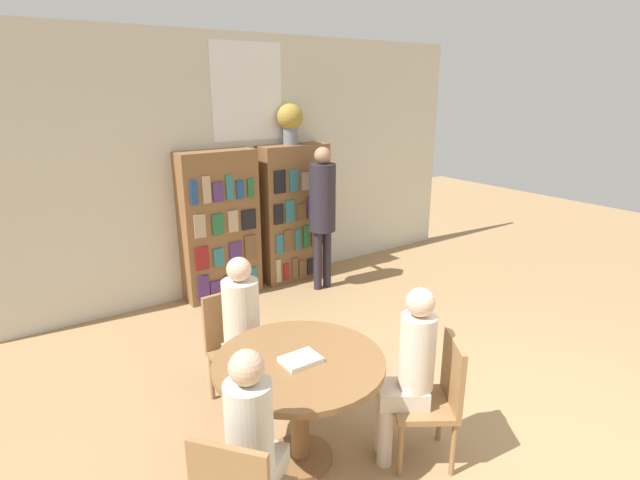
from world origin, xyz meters
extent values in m
plane|color=#9E7A51|center=(0.00, 0.00, 0.00)|extent=(16.00, 16.00, 0.00)
cube|color=beige|center=(0.00, 4.00, 1.50)|extent=(6.40, 0.06, 3.00)
cube|color=white|center=(0.00, 3.97, 2.35)|extent=(0.90, 0.01, 1.10)
cube|color=brown|center=(-0.51, 3.81, 0.87)|extent=(0.90, 0.32, 1.73)
cube|color=#4C2D6B|center=(-0.82, 3.64, 0.21)|extent=(0.14, 0.02, 0.30)
cube|color=#4C2D6B|center=(-0.67, 3.64, 0.16)|extent=(0.14, 0.02, 0.21)
cube|color=#236638|center=(-0.52, 3.64, 0.18)|extent=(0.13, 0.02, 0.24)
cube|color=tan|center=(-0.35, 3.64, 0.19)|extent=(0.11, 0.02, 0.26)
cube|color=#2D707A|center=(-0.19, 3.64, 0.19)|extent=(0.10, 0.02, 0.26)
cube|color=maroon|center=(-0.82, 3.64, 0.57)|extent=(0.16, 0.02, 0.27)
cube|color=#2D707A|center=(-0.62, 3.64, 0.54)|extent=(0.13, 0.02, 0.21)
cube|color=#4C2D6B|center=(-0.41, 3.64, 0.56)|extent=(0.16, 0.02, 0.25)
cube|color=brown|center=(-0.21, 3.64, 0.59)|extent=(0.14, 0.02, 0.30)
cube|color=tan|center=(-0.82, 3.64, 0.94)|extent=(0.13, 0.02, 0.26)
cube|color=#236638|center=(-0.60, 3.64, 0.93)|extent=(0.14, 0.02, 0.24)
cube|color=tan|center=(-0.42, 3.64, 0.94)|extent=(0.12, 0.02, 0.25)
cube|color=black|center=(-0.22, 3.64, 0.93)|extent=(0.18, 0.02, 0.23)
cube|color=navy|center=(-0.85, 3.64, 1.32)|extent=(0.08, 0.02, 0.27)
cube|color=tan|center=(-0.71, 3.64, 1.34)|extent=(0.09, 0.02, 0.30)
cube|color=#4C2D6B|center=(-0.58, 3.64, 1.30)|extent=(0.12, 0.02, 0.22)
cube|color=#2D707A|center=(-0.44, 3.64, 1.33)|extent=(0.08, 0.02, 0.28)
cube|color=navy|center=(-0.31, 3.64, 1.29)|extent=(0.09, 0.02, 0.21)
cube|color=#236638|center=(-0.18, 3.64, 1.30)|extent=(0.07, 0.02, 0.22)
cube|color=brown|center=(0.51, 3.81, 0.87)|extent=(0.90, 0.32, 1.73)
cube|color=tan|center=(0.16, 3.64, 0.21)|extent=(0.06, 0.02, 0.30)
cube|color=maroon|center=(0.27, 3.64, 0.17)|extent=(0.07, 0.02, 0.22)
cube|color=brown|center=(0.40, 3.64, 0.19)|extent=(0.09, 0.02, 0.27)
cube|color=brown|center=(0.50, 3.64, 0.17)|extent=(0.07, 0.02, 0.22)
cube|color=black|center=(0.64, 3.64, 0.17)|extent=(0.08, 0.02, 0.21)
cube|color=#236638|center=(0.74, 3.64, 0.20)|extent=(0.07, 0.02, 0.28)
cube|color=brown|center=(0.86, 3.64, 0.17)|extent=(0.07, 0.02, 0.22)
cube|color=#2D707A|center=(0.19, 3.64, 0.56)|extent=(0.10, 0.02, 0.24)
cube|color=brown|center=(0.30, 3.64, 0.57)|extent=(0.12, 0.02, 0.28)
cube|color=#2D707A|center=(0.45, 3.64, 0.57)|extent=(0.08, 0.02, 0.27)
cube|color=#236638|center=(0.58, 3.64, 0.58)|extent=(0.08, 0.02, 0.29)
cube|color=brown|center=(0.70, 3.64, 0.55)|extent=(0.07, 0.02, 0.24)
cube|color=black|center=(0.84, 3.64, 0.57)|extent=(0.08, 0.02, 0.27)
cube|color=black|center=(0.18, 3.64, 0.93)|extent=(0.13, 0.02, 0.24)
cube|color=#2D707A|center=(0.34, 3.64, 0.95)|extent=(0.13, 0.02, 0.27)
cube|color=brown|center=(0.51, 3.64, 0.92)|extent=(0.12, 0.02, 0.21)
cube|color=#4C2D6B|center=(0.67, 3.64, 0.95)|extent=(0.13, 0.02, 0.28)
cube|color=#236638|center=(0.83, 3.64, 0.96)|extent=(0.13, 0.02, 0.29)
cube|color=black|center=(0.21, 3.64, 1.33)|extent=(0.15, 0.02, 0.27)
cube|color=#2D707A|center=(0.41, 3.64, 1.32)|extent=(0.12, 0.02, 0.27)
cube|color=tan|center=(0.61, 3.64, 1.30)|extent=(0.18, 0.02, 0.22)
cube|color=maroon|center=(0.82, 3.64, 1.34)|extent=(0.17, 0.02, 0.30)
cylinder|color=slate|center=(0.48, 3.81, 1.83)|extent=(0.18, 0.18, 0.21)
sphere|color=olive|center=(0.48, 3.81, 2.06)|extent=(0.31, 0.31, 0.31)
cylinder|color=brown|center=(-1.27, 0.93, 0.01)|extent=(0.44, 0.44, 0.03)
cylinder|color=brown|center=(-1.27, 0.93, 0.37)|extent=(0.12, 0.12, 0.69)
cylinder|color=brown|center=(-1.27, 0.93, 0.74)|extent=(1.10, 1.10, 0.04)
cube|color=olive|center=(-1.30, 1.74, 0.41)|extent=(0.42, 0.42, 0.04)
cube|color=olive|center=(-1.31, 1.92, 0.66)|extent=(0.40, 0.05, 0.45)
cylinder|color=olive|center=(-1.12, 1.58, 0.20)|extent=(0.04, 0.04, 0.39)
cylinder|color=olive|center=(-1.46, 1.57, 0.20)|extent=(0.04, 0.04, 0.39)
cylinder|color=olive|center=(-1.14, 1.92, 0.20)|extent=(0.04, 0.04, 0.39)
cylinder|color=olive|center=(-1.48, 1.91, 0.20)|extent=(0.04, 0.04, 0.39)
cube|color=olive|center=(-0.59, 0.48, 0.41)|extent=(0.55, 0.55, 0.04)
cube|color=olive|center=(-0.44, 0.39, 0.66)|extent=(0.25, 0.35, 0.45)
cylinder|color=olive|center=(-0.83, 0.44, 0.20)|extent=(0.04, 0.04, 0.39)
cylinder|color=olive|center=(-0.64, 0.72, 0.20)|extent=(0.04, 0.04, 0.39)
cylinder|color=olive|center=(-0.54, 0.25, 0.20)|extent=(0.04, 0.04, 0.39)
cylinder|color=olive|center=(-0.35, 0.53, 0.20)|extent=(0.04, 0.04, 0.39)
cube|color=beige|center=(-1.29, 1.60, 0.49)|extent=(0.29, 0.33, 0.12)
cylinder|color=beige|center=(-1.30, 1.68, 0.80)|extent=(0.27, 0.27, 0.50)
sphere|color=#DBB293|center=(-1.30, 1.68, 1.14)|extent=(0.18, 0.18, 0.18)
cylinder|color=beige|center=(-1.21, 1.50, 0.22)|extent=(0.10, 0.10, 0.43)
cylinder|color=beige|center=(-1.36, 1.49, 0.22)|extent=(0.10, 0.10, 0.43)
cube|color=beige|center=(-0.71, 0.56, 0.49)|extent=(0.39, 0.37, 0.12)
cylinder|color=beige|center=(-0.64, 0.52, 0.80)|extent=(0.23, 0.23, 0.50)
sphere|color=#DBB293|center=(-0.64, 0.52, 1.14)|extent=(0.18, 0.18, 0.18)
cylinder|color=beige|center=(-0.84, 0.57, 0.22)|extent=(0.10, 0.10, 0.43)
cylinder|color=beige|center=(-0.77, 0.68, 0.22)|extent=(0.10, 0.10, 0.43)
cube|color=beige|center=(-1.79, 0.52, 0.49)|extent=(0.40, 0.39, 0.12)
cylinder|color=beige|center=(-1.85, 0.47, 0.80)|extent=(0.24, 0.24, 0.50)
sphere|color=tan|center=(-1.85, 0.47, 1.14)|extent=(0.18, 0.18, 0.18)
cylinder|color=#28232D|center=(0.52, 3.30, 0.37)|extent=(0.10, 0.10, 0.74)
cylinder|color=#28232D|center=(0.66, 3.30, 0.37)|extent=(0.10, 0.10, 0.74)
cylinder|color=#28232D|center=(0.59, 3.30, 1.15)|extent=(0.31, 0.31, 0.81)
sphere|color=#A37A5B|center=(0.59, 3.30, 1.65)|extent=(0.20, 0.20, 0.20)
cylinder|color=#28232D|center=(0.69, 3.58, 1.35)|extent=(0.07, 0.30, 0.07)
cube|color=silver|center=(-1.27, 0.91, 0.77)|extent=(0.24, 0.18, 0.03)
camera|label=1|loc=(-2.76, -1.43, 2.41)|focal=28.00mm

